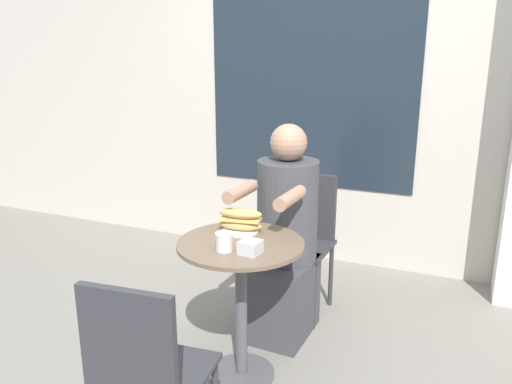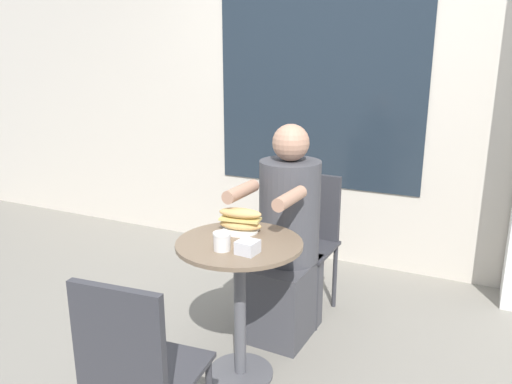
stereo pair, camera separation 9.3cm
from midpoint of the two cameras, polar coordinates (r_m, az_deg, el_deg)
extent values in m
plane|color=gray|center=(2.74, -2.67, -20.13)|extent=(8.00, 8.00, 0.00)
cube|color=beige|center=(3.82, 8.49, 12.42)|extent=(8.00, 0.08, 2.80)
cube|color=#1E2833|center=(3.83, 5.49, 12.67)|extent=(1.60, 0.01, 1.62)
cylinder|color=brown|center=(2.39, -2.89, -5.95)|extent=(0.61, 0.61, 0.02)
cylinder|color=#515156|center=(2.54, -2.78, -13.44)|extent=(0.06, 0.06, 0.69)
cylinder|color=#515156|center=(2.73, -2.67, -19.98)|extent=(0.34, 0.34, 0.02)
cube|color=#333338|center=(3.12, 4.04, -6.25)|extent=(0.40, 0.40, 0.02)
cube|color=#333338|center=(3.20, 5.27, -1.54)|extent=(0.35, 0.05, 0.42)
cylinder|color=#333338|center=(3.02, 5.74, -11.76)|extent=(0.03, 0.03, 0.43)
cylinder|color=#333338|center=(3.13, -0.03, -10.62)|extent=(0.03, 0.03, 0.43)
cylinder|color=#333338|center=(3.30, 7.74, -9.34)|extent=(0.03, 0.03, 0.43)
cylinder|color=#333338|center=(3.41, 2.41, -8.40)|extent=(0.03, 0.03, 0.43)
cube|color=#424247|center=(2.97, 2.05, -11.99)|extent=(0.34, 0.44, 0.45)
cylinder|color=#424247|center=(2.82, 2.67, -2.15)|extent=(0.34, 0.34, 0.58)
sphere|color=tan|center=(2.73, 2.77, 5.68)|extent=(0.20, 0.20, 0.20)
cylinder|color=tan|center=(2.45, 2.84, -0.69)|extent=(0.08, 0.28, 0.07)
cylinder|color=tan|center=(2.56, -2.83, 0.05)|extent=(0.08, 0.28, 0.07)
cube|color=#333338|center=(2.03, -12.64, -19.66)|extent=(0.42, 0.42, 0.02)
cube|color=#333338|center=(1.78, -15.96, -16.74)|extent=(0.35, 0.07, 0.42)
cylinder|color=white|center=(2.52, -2.85, -4.44)|extent=(0.18, 0.18, 0.01)
ellipsoid|color=tan|center=(2.51, -2.86, -3.81)|extent=(0.23, 0.11, 0.05)
cube|color=#D6BC66|center=(2.50, -2.86, -3.13)|extent=(0.21, 0.11, 0.01)
ellipsoid|color=tan|center=(2.49, -2.87, -2.45)|extent=(0.23, 0.11, 0.05)
cylinder|color=silver|center=(2.28, -4.82, -5.81)|extent=(0.08, 0.08, 0.07)
cylinder|color=white|center=(2.26, -4.85, -4.81)|extent=(0.08, 0.08, 0.01)
cube|color=silver|center=(2.24, -1.86, -6.33)|extent=(0.10, 0.10, 0.06)
camera|label=1|loc=(0.05, -91.08, -0.30)|focal=35.00mm
camera|label=2|loc=(0.05, 88.92, 0.30)|focal=35.00mm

